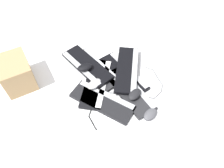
# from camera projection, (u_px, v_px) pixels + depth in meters

# --- Properties ---
(ground_plane) EXTENTS (3.20, 3.20, 0.00)m
(ground_plane) POSITION_uv_depth(u_px,v_px,m) (99.00, 82.00, 1.58)
(ground_plane) COLOR white
(keyboard_0) EXTENTS (0.46, 0.31, 0.03)m
(keyboard_0) POSITION_uv_depth(u_px,v_px,m) (95.00, 69.00, 1.64)
(keyboard_0) COLOR #232326
(keyboard_0) RESTS_ON ground
(keyboard_1) EXTENTS (0.46, 0.33, 0.03)m
(keyboard_1) POSITION_uv_depth(u_px,v_px,m) (97.00, 83.00, 1.56)
(keyboard_1) COLOR black
(keyboard_1) RESTS_ON ground
(keyboard_2) EXTENTS (0.43, 0.41, 0.03)m
(keyboard_2) POSITION_uv_depth(u_px,v_px,m) (102.00, 101.00, 1.46)
(keyboard_2) COLOR black
(keyboard_2) RESTS_ON ground
(keyboard_3) EXTENTS (0.46, 0.26, 0.03)m
(keyboard_3) POSITION_uv_depth(u_px,v_px,m) (129.00, 91.00, 1.52)
(keyboard_3) COLOR #232326
(keyboard_3) RESTS_ON ground
(keyboard_4) EXTENTS (0.46, 0.29, 0.03)m
(keyboard_4) POSITION_uv_depth(u_px,v_px,m) (123.00, 74.00, 1.61)
(keyboard_4) COLOR black
(keyboard_4) RESTS_ON ground
(keyboard_5) EXTENTS (0.46, 0.31, 0.03)m
(keyboard_5) POSITION_uv_depth(u_px,v_px,m) (127.00, 69.00, 1.60)
(keyboard_5) COLOR black
(keyboard_5) RESTS_ON keyboard_4
(keyboard_6) EXTENTS (0.46, 0.32, 0.03)m
(keyboard_6) POSITION_uv_depth(u_px,v_px,m) (87.00, 66.00, 1.62)
(keyboard_6) COLOR black
(keyboard_6) RESTS_ON keyboard_0
(mouse_0) EXTENTS (0.11, 0.13, 0.04)m
(mouse_0) POSITION_uv_depth(u_px,v_px,m) (94.00, 84.00, 1.51)
(mouse_0) COLOR silver
(mouse_0) RESTS_ON keyboard_1
(mouse_1) EXTENTS (0.08, 0.12, 0.04)m
(mouse_1) POSITION_uv_depth(u_px,v_px,m) (85.00, 67.00, 1.56)
(mouse_1) COLOR black
(mouse_1) RESTS_ON keyboard_6
(mouse_2) EXTENTS (0.12, 0.13, 0.04)m
(mouse_2) POSITION_uv_depth(u_px,v_px,m) (135.00, 94.00, 1.45)
(mouse_2) COLOR black
(mouse_2) RESTS_ON keyboard_3
(mouse_3) EXTENTS (0.11, 0.13, 0.04)m
(mouse_3) POSITION_uv_depth(u_px,v_px,m) (150.00, 114.00, 1.40)
(mouse_3) COLOR #4C4C51
(mouse_3) RESTS_ON ground
(cable_0) EXTENTS (0.30, 0.40, 0.01)m
(cable_0) POSITION_uv_depth(u_px,v_px,m) (145.00, 87.00, 1.55)
(cable_0) COLOR #59595B
(cable_0) RESTS_ON ground
(cable_1) EXTENTS (0.53, 0.33, 0.01)m
(cable_1) POSITION_uv_depth(u_px,v_px,m) (109.00, 94.00, 1.51)
(cable_1) COLOR black
(cable_1) RESTS_ON ground
(cardboard_box) EXTENTS (0.29, 0.24, 0.21)m
(cardboard_box) POSITION_uv_depth(u_px,v_px,m) (16.00, 73.00, 1.50)
(cardboard_box) COLOR tan
(cardboard_box) RESTS_ON ground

